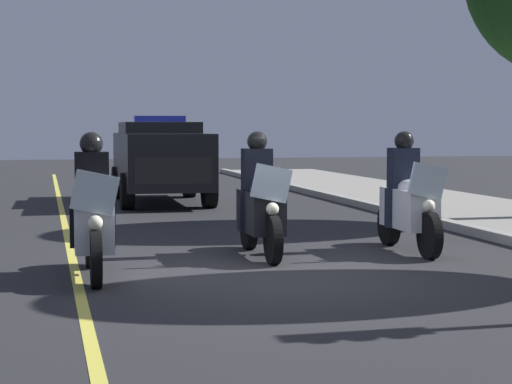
{
  "coord_description": "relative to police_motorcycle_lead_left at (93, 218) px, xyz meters",
  "views": [
    {
      "loc": [
        10.16,
        -2.79,
        1.77
      ],
      "look_at": [
        -1.39,
        0.0,
        0.9
      ],
      "focal_mm": 61.74,
      "sensor_mm": 36.0,
      "label": 1
    }
  ],
  "objects": [
    {
      "name": "lane_stripe_center",
      "position": [
        0.37,
        -0.2,
        -0.7
      ],
      "size": [
        48.0,
        0.12,
        0.01
      ],
      "primitive_type": "cube",
      "color": "#E0D14C",
      "rests_on": "ground"
    },
    {
      "name": "ground_plane",
      "position": [
        0.37,
        2.24,
        -0.7
      ],
      "size": [
        80.0,
        80.0,
        0.0
      ],
      "primitive_type": "plane",
      "color": "#28282B"
    },
    {
      "name": "police_motorcycle_lead_left",
      "position": [
        0.0,
        0.0,
        0.0
      ],
      "size": [
        2.14,
        0.57,
        1.72
      ],
      "color": "black",
      "rests_on": "ground"
    },
    {
      "name": "police_suv",
      "position": [
        -10.1,
        2.11,
        0.37
      ],
      "size": [
        4.94,
        2.14,
        2.05
      ],
      "color": "black",
      "rests_on": "ground"
    },
    {
      "name": "police_motorcycle_trailing",
      "position": [
        -1.11,
        4.49,
        0.0
      ],
      "size": [
        2.14,
        0.57,
        1.72
      ],
      "color": "black",
      "rests_on": "ground"
    },
    {
      "name": "police_motorcycle_lead_right",
      "position": [
        -1.15,
        2.33,
        0.0
      ],
      "size": [
        2.14,
        0.57,
        1.72
      ],
      "color": "black",
      "rests_on": "ground"
    }
  ]
}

